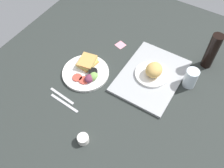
# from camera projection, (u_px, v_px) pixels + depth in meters

# --- Properties ---
(ground_plane) EXTENTS (1.90, 1.50, 0.03)m
(ground_plane) POSITION_uv_depth(u_px,v_px,m) (109.00, 85.00, 1.41)
(ground_plane) COLOR #282D2B
(serving_tray) EXTENTS (0.45, 0.33, 0.02)m
(serving_tray) POSITION_uv_depth(u_px,v_px,m) (151.00, 76.00, 1.42)
(serving_tray) COLOR #9EA0A3
(serving_tray) RESTS_ON ground_plane
(bread_plate_near) EXTENTS (0.19, 0.19, 0.09)m
(bread_plate_near) POSITION_uv_depth(u_px,v_px,m) (153.00, 72.00, 1.39)
(bread_plate_near) COLOR white
(bread_plate_near) RESTS_ON serving_tray
(plate_with_salad) EXTENTS (0.27, 0.27, 0.05)m
(plate_with_salad) POSITION_uv_depth(u_px,v_px,m) (87.00, 71.00, 1.43)
(plate_with_salad) COLOR white
(plate_with_salad) RESTS_ON ground_plane
(drinking_glass) EXTENTS (0.07, 0.07, 0.12)m
(drinking_glass) POSITION_uv_depth(u_px,v_px,m) (191.00, 78.00, 1.35)
(drinking_glass) COLOR silver
(drinking_glass) RESTS_ON ground_plane
(soda_bottle) EXTENTS (0.06, 0.06, 0.23)m
(soda_bottle) POSITION_uv_depth(u_px,v_px,m) (212.00, 51.00, 1.39)
(soda_bottle) COLOR black
(soda_bottle) RESTS_ON ground_plane
(espresso_cup) EXTENTS (0.06, 0.06, 0.04)m
(espresso_cup) POSITION_uv_depth(u_px,v_px,m) (83.00, 139.00, 1.18)
(espresso_cup) COLOR silver
(espresso_cup) RESTS_ON ground_plane
(fork) EXTENTS (0.03, 0.17, 0.01)m
(fork) POSITION_uv_depth(u_px,v_px,m) (62.00, 96.00, 1.35)
(fork) COLOR #B7B7BC
(fork) RESTS_ON ground_plane
(knife) EXTENTS (0.03, 0.19, 0.01)m
(knife) POSITION_uv_depth(u_px,v_px,m) (64.00, 103.00, 1.32)
(knife) COLOR #B7B7BC
(knife) RESTS_ON ground_plane
(sticky_note) EXTENTS (0.07, 0.07, 0.00)m
(sticky_note) POSITION_uv_depth(u_px,v_px,m) (121.00, 45.00, 1.59)
(sticky_note) COLOR pink
(sticky_note) RESTS_ON ground_plane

